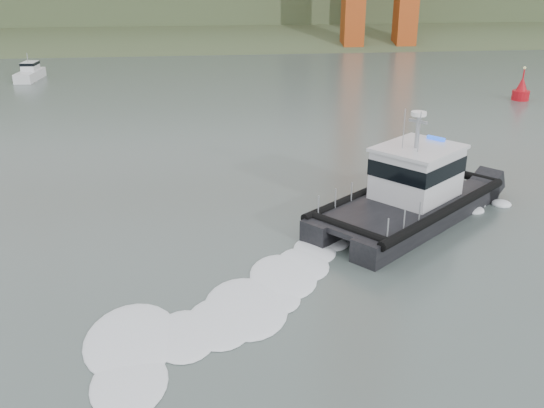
{
  "coord_description": "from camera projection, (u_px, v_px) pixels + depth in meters",
  "views": [
    {
      "loc": [
        -4.78,
        -15.8,
        12.15
      ],
      "look_at": [
        -1.91,
        8.37,
        2.4
      ],
      "focal_mm": 40.0,
      "sensor_mm": 36.0,
      "label": 1
    }
  ],
  "objects": [
    {
      "name": "nav_buoy",
      "position": [
        521.0,
        91.0,
        57.0
      ],
      "size": [
        1.59,
        1.59,
        3.32
      ],
      "color": "#B00C15",
      "rests_on": "ground"
    },
    {
      "name": "patrol_boat",
      "position": [
        411.0,
        192.0,
        30.38
      ],
      "size": [
        11.78,
        10.73,
        5.69
      ],
      "rotation": [
        0.0,
        0.0,
        -0.88
      ],
      "color": "black",
      "rests_on": "ground"
    },
    {
      "name": "ground",
      "position": [
        361.0,
        365.0,
        19.61
      ],
      "size": [
        400.0,
        400.0,
        0.0
      ],
      "primitive_type": "plane",
      "color": "#485550",
      "rests_on": "ground"
    },
    {
      "name": "motorboat",
      "position": [
        30.0,
        73.0,
        66.9
      ],
      "size": [
        2.27,
        5.6,
        3.01
      ],
      "rotation": [
        0.0,
        0.0,
        -0.08
      ],
      "color": "silver",
      "rests_on": "ground"
    }
  ]
}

